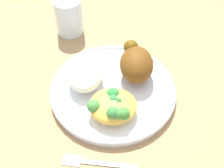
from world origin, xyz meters
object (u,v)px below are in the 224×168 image
(mac_cheese_with_broccoli, at_px, (112,106))
(water_glass, at_px, (68,16))
(rice_pile, at_px, (84,74))
(plate, at_px, (112,90))
(roasted_chicken, at_px, (135,63))
(fork, at_px, (94,163))

(mac_cheese_with_broccoli, distance_m, water_glass, 0.31)
(rice_pile, relative_size, water_glass, 1.01)
(plate, relative_size, mac_cheese_with_broccoli, 2.77)
(rice_pile, bearing_deg, roasted_chicken, -78.06)
(water_glass, bearing_deg, plate, -151.65)
(fork, distance_m, water_glass, 0.40)
(roasted_chicken, bearing_deg, water_glass, 43.44)
(mac_cheese_with_broccoli, xyz_separation_m, fork, (-0.10, 0.03, -0.04))
(roasted_chicken, distance_m, fork, 0.23)
(roasted_chicken, height_order, water_glass, water_glass)
(fork, height_order, water_glass, water_glass)
(rice_pile, bearing_deg, plate, -105.18)
(plate, height_order, fork, plate)
(plate, relative_size, rice_pile, 2.84)
(fork, bearing_deg, rice_pile, 8.77)
(mac_cheese_with_broccoli, relative_size, water_glass, 1.04)
(water_glass, bearing_deg, roasted_chicken, -136.56)
(plate, height_order, mac_cheese_with_broccoli, mac_cheese_with_broccoli)
(plate, height_order, rice_pile, rice_pile)
(roasted_chicken, bearing_deg, mac_cheese_with_broccoli, 154.51)
(roasted_chicken, bearing_deg, plate, 128.51)
(rice_pile, distance_m, water_glass, 0.21)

